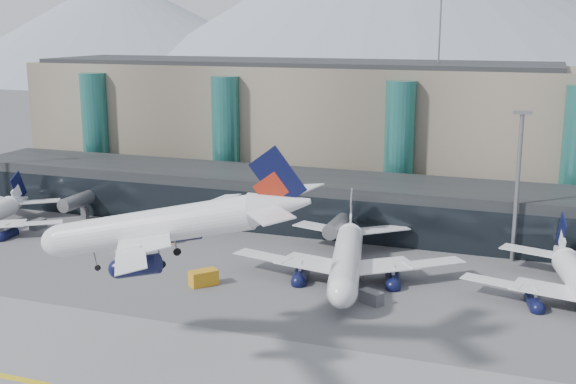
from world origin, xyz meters
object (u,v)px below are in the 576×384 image
object	(u,v)px
jet_parked_mid	(348,246)
veh_a	(126,246)
veh_f	(38,224)
veh_h	(204,278)
lightmast_mid	(518,178)
veh_c	(371,297)
veh_b	(174,238)
veh_g	(359,267)
hero_jet	(180,216)

from	to	relation	value
jet_parked_mid	veh_a	bearing A→B (deg)	80.02
veh_f	veh_a	bearing A→B (deg)	-105.00
jet_parked_mid	veh_h	xyz separation A→B (m)	(-19.51, -12.32, -3.56)
lightmast_mid	jet_parked_mid	world-z (taller)	lightmast_mid
veh_c	veh_f	xyz separation A→B (m)	(-70.96, 16.13, -0.03)
veh_b	veh_c	xyz separation A→B (m)	(41.64, -17.49, 0.20)
veh_f	veh_g	world-z (taller)	veh_f
jet_parked_mid	veh_f	size ratio (longest dim) A/B	11.93
veh_a	veh_h	world-z (taller)	veh_h
veh_a	veh_h	distance (m)	22.92
veh_f	veh_g	xyz separation A→B (m)	(65.84, -3.13, -0.23)
hero_jet	veh_h	world-z (taller)	hero_jet
veh_c	veh_h	size ratio (longest dim) A/B	0.79
veh_f	veh_g	size ratio (longest dim) A/B	1.39
veh_g	veh_f	bearing A→B (deg)	-131.63
veh_c	veh_h	world-z (taller)	veh_h
jet_parked_mid	veh_b	world-z (taller)	jet_parked_mid
lightmast_mid	veh_g	distance (m)	30.29
veh_b	veh_c	distance (m)	45.17
veh_b	veh_c	world-z (taller)	veh_c
jet_parked_mid	hero_jet	bearing A→B (deg)	151.53
hero_jet	veh_b	xyz separation A→B (m)	(-24.87, 42.72, -17.11)
veh_c	veh_g	bearing A→B (deg)	139.98
lightmast_mid	hero_jet	distance (m)	62.81
lightmast_mid	veh_h	distance (m)	54.05
jet_parked_mid	veh_h	distance (m)	23.34
veh_a	veh_h	xyz separation A→B (m)	(20.44, -10.37, 0.17)
hero_jet	veh_g	size ratio (longest dim) A/B	14.90
veh_f	lightmast_mid	bearing A→B (deg)	-81.78
veh_f	veh_h	bearing A→B (deg)	-110.05
lightmast_mid	veh_f	xyz separation A→B (m)	(-88.93, -10.86, -13.51)
veh_f	veh_h	distance (m)	48.15
veh_a	veh_b	size ratio (longest dim) A/B	1.39
veh_c	veh_b	bearing A→B (deg)	-174.31
veh_a	veh_g	world-z (taller)	veh_a
veh_b	veh_g	distance (m)	36.80
hero_jet	veh_f	bearing A→B (deg)	135.50
veh_f	veh_h	xyz separation A→B (m)	(44.86, -17.49, 0.26)
jet_parked_mid	veh_c	size ratio (longest dim) A/B	11.54
jet_parked_mid	lightmast_mid	bearing A→B (deg)	-69.62
lightmast_mid	veh_a	bearing A→B (deg)	-164.42
veh_a	veh_f	distance (m)	25.44
lightmast_mid	veh_f	distance (m)	90.60
veh_a	veh_c	xyz separation A→B (m)	(46.54, -9.01, -0.07)
lightmast_mid	veh_c	size ratio (longest dim) A/B	7.60
hero_jet	veh_g	bearing A→B (deg)	65.90
hero_jet	veh_f	world-z (taller)	hero_jet
hero_jet	veh_f	distance (m)	70.24
veh_f	veh_g	bearing A→B (deg)	-91.47
hero_jet	veh_h	xyz separation A→B (m)	(-9.33, 23.87, -16.67)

